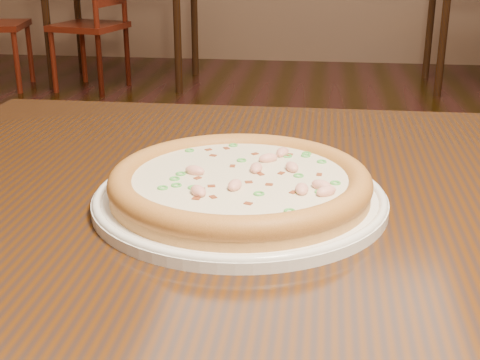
# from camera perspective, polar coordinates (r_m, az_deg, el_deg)

# --- Properties ---
(hero_table) EXTENTS (1.20, 0.80, 0.75)m
(hero_table) POSITION_cam_1_polar(r_m,az_deg,el_deg) (0.84, 8.69, -7.45)
(hero_table) COLOR black
(hero_table) RESTS_ON ground
(plate) EXTENTS (0.33, 0.33, 0.02)m
(plate) POSITION_cam_1_polar(r_m,az_deg,el_deg) (0.75, -0.00, -1.52)
(plate) COLOR white
(plate) RESTS_ON hero_table
(pizza) EXTENTS (0.29, 0.29, 0.03)m
(pizza) POSITION_cam_1_polar(r_m,az_deg,el_deg) (0.74, 0.02, -0.21)
(pizza) COLOR tan
(pizza) RESTS_ON plate
(chair_b) EXTENTS (0.51, 0.51, 0.95)m
(chair_b) POSITION_cam_1_polar(r_m,az_deg,el_deg) (4.71, -12.22, 12.76)
(chair_b) COLOR maroon
(chair_b) RESTS_ON ground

